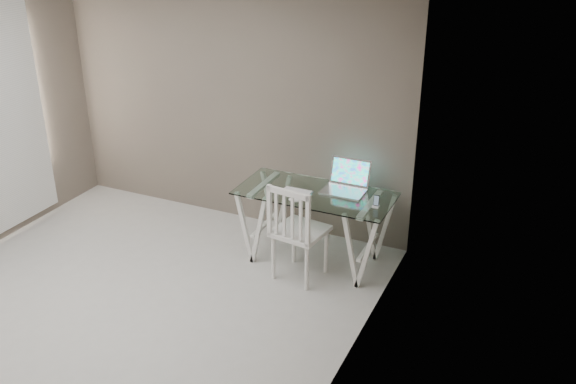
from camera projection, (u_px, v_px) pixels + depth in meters
name	position (u px, v px, depth m)	size (l,w,h in m)	color
room	(79.00, 131.00, 4.82)	(4.50, 4.52, 2.71)	#AEACA6
desk	(315.00, 226.00, 6.28)	(1.50, 0.70, 0.75)	silver
chair	(296.00, 229.00, 5.89)	(0.51, 0.51, 0.99)	white
laptop	(346.00, 183.00, 6.17)	(0.40, 0.37, 0.27)	#B8B8BD
keyboard	(297.00, 191.00, 6.15)	(0.30, 0.13, 0.01)	silver
mouse	(294.00, 200.00, 5.94)	(0.11, 0.07, 0.04)	white
phone_dock	(376.00, 204.00, 5.83)	(0.06, 0.06, 0.11)	white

